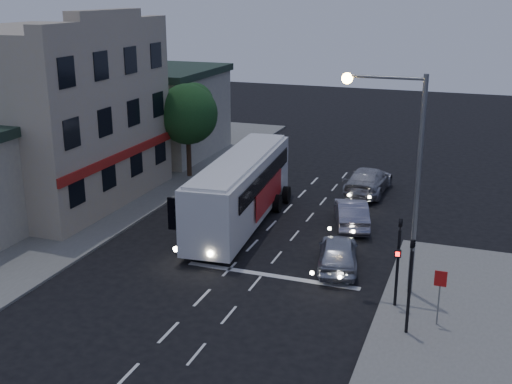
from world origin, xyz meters
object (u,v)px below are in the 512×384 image
at_px(car_sedan_a, 351,213).
at_px(street_tree, 188,111).
at_px(car_sedan_b, 368,181).
at_px(regulatory_sign, 440,289).
at_px(tour_bus, 241,188).
at_px(streetlight, 403,160).
at_px(traffic_signal_side, 411,275).
at_px(car_suv, 338,253).
at_px(traffic_signal_main, 398,252).

xyz_separation_m(car_sedan_a, street_tree, (-12.24, 5.67, 3.75)).
relative_size(car_sedan_b, regulatory_sign, 2.52).
relative_size(tour_bus, regulatory_sign, 5.59).
bearing_deg(car_sedan_b, regulatory_sign, 111.58).
bearing_deg(streetlight, car_sedan_a, 114.81).
xyz_separation_m(traffic_signal_side, regulatory_sign, (1.00, 0.96, -0.82)).
distance_m(car_suv, traffic_signal_side, 6.45).
bearing_deg(regulatory_sign, street_tree, 138.92).
distance_m(traffic_signal_side, streetlight, 4.84).
distance_m(traffic_signal_main, regulatory_sign, 2.14).
distance_m(car_sedan_b, regulatory_sign, 16.76).
distance_m(car_sedan_b, streetlight, 14.69).
bearing_deg(traffic_signal_side, car_suv, 126.59).
bearing_deg(car_sedan_a, traffic_signal_main, 95.95).
xyz_separation_m(car_sedan_b, traffic_signal_main, (3.80, -14.79, 1.62)).
height_order(traffic_signal_main, streetlight, streetlight).
bearing_deg(street_tree, regulatory_sign, -41.08).
bearing_deg(street_tree, streetlight, -39.51).
bearing_deg(traffic_signal_side, car_sedan_b, 105.01).
bearing_deg(car_sedan_a, streetlight, 98.19).
xyz_separation_m(car_sedan_a, streetlight, (3.31, -7.16, 4.99)).
distance_m(car_sedan_a, streetlight, 9.33).
height_order(traffic_signal_side, regulatory_sign, traffic_signal_side).
bearing_deg(street_tree, car_suv, -41.26).
bearing_deg(traffic_signal_main, streetlight, 100.20).
relative_size(car_sedan_a, street_tree, 0.73).
height_order(regulatory_sign, streetlight, streetlight).
relative_size(traffic_signal_side, street_tree, 0.66).
distance_m(car_sedan_b, street_tree, 12.58).
bearing_deg(streetlight, tour_bus, 148.36).
bearing_deg(car_sedan_b, traffic_signal_main, 106.80).
bearing_deg(regulatory_sign, tour_bus, 143.92).
bearing_deg(tour_bus, car_sedan_b, 50.33).
relative_size(regulatory_sign, street_tree, 0.35).
distance_m(car_suv, street_tree, 17.43).
bearing_deg(car_suv, tour_bus, -44.15).
distance_m(tour_bus, car_suv, 7.50).
relative_size(tour_bus, car_sedan_a, 2.71).
height_order(traffic_signal_side, street_tree, street_tree).
bearing_deg(car_suv, traffic_signal_side, 114.74).
distance_m(tour_bus, regulatory_sign, 13.57).
relative_size(car_sedan_b, traffic_signal_side, 1.35).
distance_m(car_sedan_a, regulatory_sign, 10.98).
bearing_deg(traffic_signal_main, tour_bus, 143.03).
relative_size(car_suv, streetlight, 0.49).
bearing_deg(traffic_signal_side, car_sedan_a, 112.00).
distance_m(traffic_signal_main, traffic_signal_side, 2.10).
xyz_separation_m(car_suv, streetlight, (2.76, -1.60, 4.98)).
height_order(tour_bus, street_tree, street_tree).
xyz_separation_m(tour_bus, traffic_signal_main, (9.26, -6.97, 0.41)).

